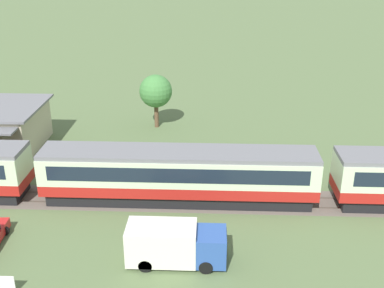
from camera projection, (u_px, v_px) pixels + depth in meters
The scene contains 5 objects.
ground_plane at pixel (168, 197), 35.39m from camera, with size 600.00×600.00×0.00m, color #566B42.
passenger_train at pixel (182, 173), 34.15m from camera, with size 61.36×3.20×3.91m.
railway_track at pixel (237, 201), 34.84m from camera, with size 127.36×3.60×0.04m.
delivery_truck_blue at pixel (175, 244), 27.77m from camera, with size 5.76×2.16×2.42m.
yard_tree_0 at pixel (156, 91), 47.36m from camera, with size 3.24×3.24×5.38m.
Camera 1 is at (3.10, -30.96, 17.40)m, focal length 45.00 mm.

